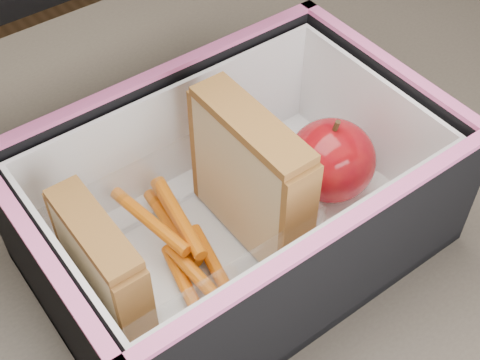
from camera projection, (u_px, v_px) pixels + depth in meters
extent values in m
cube|color=brown|center=(225.00, 289.00, 0.53)|extent=(1.20, 0.80, 0.03)
cube|color=#382D26|center=(361.00, 119.00, 1.22)|extent=(0.05, 0.05, 0.72)
cube|color=tan|center=(94.00, 278.00, 0.44)|extent=(0.01, 0.09, 0.09)
cube|color=#B3586A|center=(105.00, 275.00, 0.45)|extent=(0.01, 0.08, 0.08)
cube|color=tan|center=(113.00, 267.00, 0.45)|extent=(0.01, 0.09, 0.09)
cube|color=brown|center=(92.00, 228.00, 0.41)|extent=(0.02, 0.09, 0.01)
cube|color=tan|center=(241.00, 187.00, 0.49)|extent=(0.01, 0.10, 0.11)
cube|color=#B3586A|center=(250.00, 185.00, 0.49)|extent=(0.01, 0.10, 0.10)
cube|color=tan|center=(260.00, 176.00, 0.49)|extent=(0.01, 0.10, 0.11)
cube|color=brown|center=(251.00, 123.00, 0.45)|extent=(0.03, 0.11, 0.01)
cylinder|color=#D85000|center=(187.00, 289.00, 0.48)|extent=(0.03, 0.08, 0.01)
cylinder|color=#D85000|center=(177.00, 217.00, 0.51)|extent=(0.02, 0.08, 0.01)
cylinder|color=#D85000|center=(179.00, 217.00, 0.50)|extent=(0.02, 0.08, 0.01)
cylinder|color=#D85000|center=(172.00, 227.00, 0.52)|extent=(0.02, 0.08, 0.01)
cylinder|color=#D85000|center=(203.00, 282.00, 0.47)|extent=(0.01, 0.08, 0.01)
cylinder|color=#D85000|center=(150.00, 221.00, 0.50)|extent=(0.02, 0.08, 0.01)
cylinder|color=#D85000|center=(215.00, 268.00, 0.50)|extent=(0.03, 0.08, 0.01)
cube|color=white|center=(323.00, 185.00, 0.56)|extent=(0.09, 0.10, 0.01)
ellipsoid|color=maroon|center=(331.00, 160.00, 0.53)|extent=(0.07, 0.07, 0.06)
cylinder|color=#422D17|center=(336.00, 126.00, 0.50)|extent=(0.00, 0.01, 0.01)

